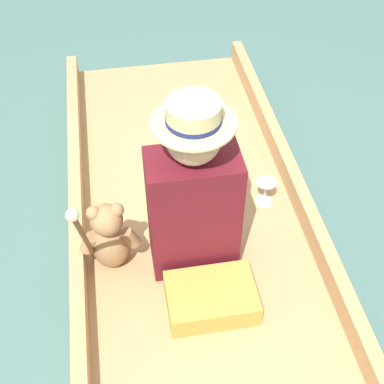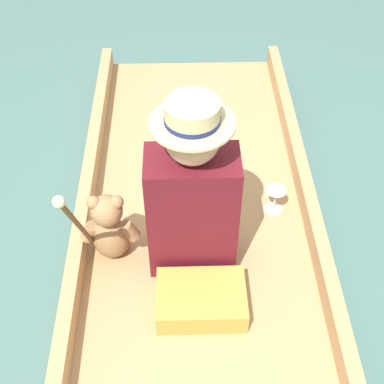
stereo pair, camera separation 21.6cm
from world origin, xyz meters
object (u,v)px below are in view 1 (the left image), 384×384
object	(u,v)px
seated_person	(191,197)
teddy_bear	(110,238)
wine_glass	(266,187)
walking_cane	(83,236)

from	to	relation	value
seated_person	teddy_bear	xyz separation A→B (m)	(-0.36, -0.04, -0.15)
seated_person	teddy_bear	bearing A→B (deg)	-166.29
teddy_bear	seated_person	bearing A→B (deg)	5.82
wine_glass	teddy_bear	bearing A→B (deg)	-161.70
walking_cane	wine_glass	bearing A→B (deg)	27.02
teddy_bear	walking_cane	bearing A→B (deg)	-114.48
teddy_bear	walking_cane	xyz separation A→B (m)	(-0.08, -0.18, 0.24)
wine_glass	walking_cane	size ratio (longest dim) A/B	0.19
wine_glass	walking_cane	bearing A→B (deg)	-152.98
wine_glass	walking_cane	world-z (taller)	walking_cane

